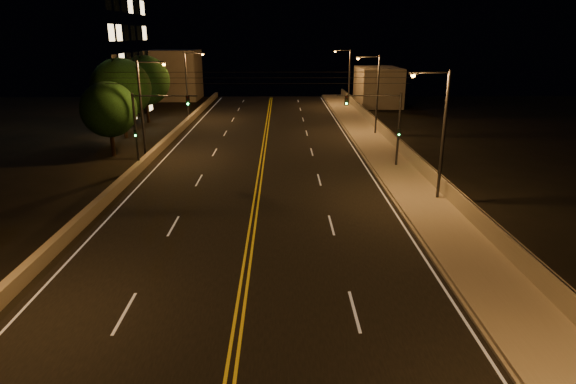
{
  "coord_description": "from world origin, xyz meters",
  "views": [
    {
      "loc": [
        1.64,
        -5.96,
        10.34
      ],
      "look_at": [
        2.0,
        18.0,
        2.5
      ],
      "focal_mm": 30.0,
      "sensor_mm": 36.0,
      "label": 1
    }
  ],
  "objects_px": {
    "streetlight_3": "(347,74)",
    "tree_2": "(145,80)",
    "streetlight_2": "(375,90)",
    "traffic_signal_right": "(387,121)",
    "tree_1": "(121,88)",
    "tree_0": "(109,110)",
    "streetlight_6": "(189,81)",
    "streetlight_5": "(144,103)",
    "building_tower": "(17,19)",
    "traffic_signal_left": "(148,122)",
    "streetlight_1": "(439,127)"
  },
  "relations": [
    {
      "from": "streetlight_3",
      "to": "tree_2",
      "type": "height_order",
      "value": "streetlight_3"
    },
    {
      "from": "streetlight_2",
      "to": "traffic_signal_right",
      "type": "relative_size",
      "value": 1.38
    },
    {
      "from": "streetlight_2",
      "to": "tree_1",
      "type": "distance_m",
      "value": 26.2
    },
    {
      "from": "streetlight_2",
      "to": "tree_0",
      "type": "relative_size",
      "value": 1.28
    },
    {
      "from": "streetlight_6",
      "to": "tree_2",
      "type": "distance_m",
      "value": 5.36
    },
    {
      "from": "traffic_signal_right",
      "to": "tree_1",
      "type": "bearing_deg",
      "value": 152.99
    },
    {
      "from": "streetlight_5",
      "to": "tree_0",
      "type": "xyz_separation_m",
      "value": [
        -3.5,
        1.25,
        -0.75
      ]
    },
    {
      "from": "streetlight_3",
      "to": "streetlight_5",
      "type": "bearing_deg",
      "value": -124.16
    },
    {
      "from": "streetlight_5",
      "to": "tree_0",
      "type": "height_order",
      "value": "streetlight_5"
    },
    {
      "from": "streetlight_5",
      "to": "tree_0",
      "type": "distance_m",
      "value": 3.79
    },
    {
      "from": "building_tower",
      "to": "tree_1",
      "type": "relative_size",
      "value": 3.08
    },
    {
      "from": "streetlight_3",
      "to": "tree_2",
      "type": "bearing_deg",
      "value": -153.78
    },
    {
      "from": "traffic_signal_left",
      "to": "tree_1",
      "type": "relative_size",
      "value": 0.74
    },
    {
      "from": "streetlight_5",
      "to": "traffic_signal_left",
      "type": "xyz_separation_m",
      "value": [
        1.11,
        -3.47,
        -1.04
      ]
    },
    {
      "from": "traffic_signal_left",
      "to": "tree_0",
      "type": "xyz_separation_m",
      "value": [
        -4.61,
        4.72,
        0.29
      ]
    },
    {
      "from": "streetlight_1",
      "to": "streetlight_3",
      "type": "distance_m",
      "value": 43.2
    },
    {
      "from": "streetlight_2",
      "to": "building_tower",
      "type": "bearing_deg",
      "value": 173.08
    },
    {
      "from": "streetlight_2",
      "to": "streetlight_3",
      "type": "height_order",
      "value": "same"
    },
    {
      "from": "traffic_signal_right",
      "to": "tree_1",
      "type": "distance_m",
      "value": 27.74
    },
    {
      "from": "streetlight_2",
      "to": "traffic_signal_right",
      "type": "distance_m",
      "value": 13.45
    },
    {
      "from": "streetlight_6",
      "to": "traffic_signal_left",
      "type": "distance_m",
      "value": 24.25
    },
    {
      "from": "traffic_signal_right",
      "to": "tree_2",
      "type": "height_order",
      "value": "tree_2"
    },
    {
      "from": "streetlight_6",
      "to": "building_tower",
      "type": "xyz_separation_m",
      "value": [
        -16.98,
        -6.22,
        7.13
      ]
    },
    {
      "from": "traffic_signal_right",
      "to": "building_tower",
      "type": "xyz_separation_m",
      "value": [
        -36.88,
        17.98,
        8.17
      ]
    },
    {
      "from": "streetlight_5",
      "to": "streetlight_6",
      "type": "xyz_separation_m",
      "value": [
        0.0,
        20.74,
        0.0
      ]
    },
    {
      "from": "traffic_signal_left",
      "to": "tree_1",
      "type": "bearing_deg",
      "value": 115.1
    },
    {
      "from": "streetlight_6",
      "to": "traffic_signal_left",
      "type": "bearing_deg",
      "value": -87.39
    },
    {
      "from": "streetlight_1",
      "to": "streetlight_3",
      "type": "xyz_separation_m",
      "value": [
        0.0,
        43.2,
        0.0
      ]
    },
    {
      "from": "tree_1",
      "to": "building_tower",
      "type": "bearing_deg",
      "value": 156.11
    },
    {
      "from": "traffic_signal_left",
      "to": "tree_2",
      "type": "height_order",
      "value": "tree_2"
    },
    {
      "from": "traffic_signal_right",
      "to": "streetlight_2",
      "type": "bearing_deg",
      "value": 83.55
    },
    {
      "from": "traffic_signal_right",
      "to": "traffic_signal_left",
      "type": "distance_m",
      "value": 18.79
    },
    {
      "from": "streetlight_1",
      "to": "traffic_signal_right",
      "type": "xyz_separation_m",
      "value": [
        -1.51,
        8.2,
        -1.04
      ]
    },
    {
      "from": "streetlight_5",
      "to": "tree_1",
      "type": "xyz_separation_m",
      "value": [
        -4.79,
        9.12,
        0.28
      ]
    },
    {
      "from": "streetlight_6",
      "to": "tree_2",
      "type": "xyz_separation_m",
      "value": [
        -4.9,
        -2.16,
        0.22
      ]
    },
    {
      "from": "streetlight_1",
      "to": "streetlight_6",
      "type": "xyz_separation_m",
      "value": [
        -21.4,
        32.4,
        0.0
      ]
    },
    {
      "from": "streetlight_2",
      "to": "tree_0",
      "type": "xyz_separation_m",
      "value": [
        -24.9,
        -8.6,
        -0.75
      ]
    },
    {
      "from": "streetlight_6",
      "to": "tree_1",
      "type": "relative_size",
      "value": 1.02
    },
    {
      "from": "streetlight_6",
      "to": "streetlight_2",
      "type": "bearing_deg",
      "value": -26.95
    },
    {
      "from": "streetlight_1",
      "to": "streetlight_6",
      "type": "height_order",
      "value": "same"
    },
    {
      "from": "streetlight_1",
      "to": "streetlight_3",
      "type": "relative_size",
      "value": 1.0
    },
    {
      "from": "traffic_signal_left",
      "to": "building_tower",
      "type": "distance_m",
      "value": 26.78
    },
    {
      "from": "traffic_signal_left",
      "to": "tree_0",
      "type": "distance_m",
      "value": 6.6
    },
    {
      "from": "streetlight_1",
      "to": "streetlight_2",
      "type": "distance_m",
      "value": 21.52
    },
    {
      "from": "streetlight_1",
      "to": "tree_2",
      "type": "xyz_separation_m",
      "value": [
        -26.3,
        30.24,
        0.22
      ]
    },
    {
      "from": "streetlight_6",
      "to": "tree_0",
      "type": "relative_size",
      "value": 1.28
    },
    {
      "from": "traffic_signal_left",
      "to": "streetlight_5",
      "type": "bearing_deg",
      "value": 107.69
    },
    {
      "from": "streetlight_1",
      "to": "streetlight_5",
      "type": "xyz_separation_m",
      "value": [
        -21.4,
        11.66,
        0.0
      ]
    },
    {
      "from": "traffic_signal_left",
      "to": "tree_2",
      "type": "relative_size",
      "value": 0.75
    },
    {
      "from": "traffic_signal_right",
      "to": "tree_1",
      "type": "height_order",
      "value": "tree_1"
    }
  ]
}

